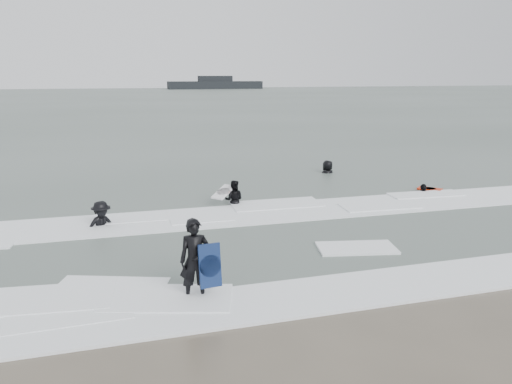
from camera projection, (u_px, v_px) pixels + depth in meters
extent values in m
plane|color=brown|center=(312.00, 285.00, 11.73)|extent=(320.00, 320.00, 0.00)
plane|color=#47544C|center=(143.00, 101.00, 86.77)|extent=(320.00, 320.00, 0.00)
imported|color=black|center=(196.00, 299.00, 11.00)|extent=(0.71, 0.50, 1.86)
imported|color=black|center=(234.00, 205.00, 18.79)|extent=(0.89, 0.79, 1.52)
imported|color=black|center=(102.00, 228.00, 16.06)|extent=(1.29, 1.05, 1.73)
imported|color=black|center=(423.00, 194.00, 20.57)|extent=(0.98, 0.83, 1.57)
imported|color=black|center=(327.00, 174.00, 24.67)|extent=(1.01, 0.79, 1.83)
cube|color=white|center=(322.00, 294.00, 11.16)|extent=(30.03, 2.32, 0.07)
cube|color=white|center=(248.00, 215.00, 17.35)|extent=(30.00, 2.60, 0.09)
cube|color=black|center=(215.00, 85.00, 155.68)|extent=(29.38, 5.25, 2.31)
cube|color=black|center=(215.00, 79.00, 155.22)|extent=(10.49, 3.15, 1.68)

